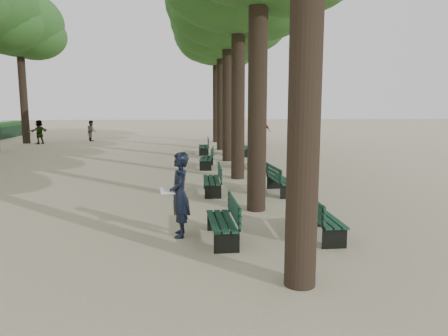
{
  "coord_description": "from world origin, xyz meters",
  "views": [
    {
      "loc": [
        -0.25,
        -8.77,
        3.05
      ],
      "look_at": [
        0.6,
        3.0,
        1.2
      ],
      "focal_mm": 35.0,
      "sensor_mm": 36.0,
      "label": 1
    }
  ],
  "objects": [
    {
      "name": "bench_right_2",
      "position": [
        2.63,
        10.56,
        0.27
      ],
      "size": [
        0.62,
        1.82,
        0.92
      ],
      "color": "black",
      "rests_on": "ground"
    },
    {
      "name": "tree_central_5",
      "position": [
        1.5,
        23.0,
        7.65
      ],
      "size": [
        6.0,
        6.0,
        9.95
      ],
      "color": "#33261C",
      "rests_on": "ground"
    },
    {
      "name": "man_with_map",
      "position": [
        -0.55,
        0.79,
        0.95
      ],
      "size": [
        0.64,
        0.78,
        1.91
      ],
      "color": "black",
      "rests_on": "ground"
    },
    {
      "name": "pedestrian_a",
      "position": [
        -7.76,
        24.38,
        0.77
      ],
      "size": [
        0.63,
        0.81,
        1.54
      ],
      "primitive_type": "imported",
      "rotation": [
        0.0,
        0.0,
        2.06
      ],
      "color": "#262628",
      "rests_on": "ground"
    },
    {
      "name": "tree_central_3",
      "position": [
        1.5,
        13.0,
        7.65
      ],
      "size": [
        6.0,
        6.0,
        9.95
      ],
      "color": "#33261C",
      "rests_on": "ground"
    },
    {
      "name": "bench_left_0",
      "position": [
        0.37,
        0.38,
        0.27
      ],
      "size": [
        0.66,
        1.83,
        0.92
      ],
      "color": "black",
      "rests_on": "ground"
    },
    {
      "name": "tree_central_4",
      "position": [
        1.5,
        18.0,
        7.65
      ],
      "size": [
        6.0,
        6.0,
        9.95
      ],
      "color": "#33261C",
      "rests_on": "ground"
    },
    {
      "name": "bench_right_3",
      "position": [
        2.63,
        15.04,
        0.27
      ],
      "size": [
        0.74,
        1.85,
        0.92
      ],
      "color": "black",
      "rests_on": "ground"
    },
    {
      "name": "ground",
      "position": [
        0.0,
        0.0,
        0.0
      ],
      "size": [
        120.0,
        120.0,
        0.0
      ],
      "primitive_type": "plane",
      "color": "tan",
      "rests_on": "ground"
    },
    {
      "name": "bench_right_1",
      "position": [
        2.63,
        5.11,
        0.27
      ],
      "size": [
        0.74,
        1.85,
        0.92
      ],
      "color": "black",
      "rests_on": "ground"
    },
    {
      "name": "pedestrian_c",
      "position": [
        4.41,
        20.22,
        0.95
      ],
      "size": [
        1.12,
        0.41,
        1.9
      ],
      "primitive_type": "imported",
      "rotation": [
        0.0,
        0.0,
        0.02
      ],
      "color": "#262628",
      "rests_on": "ground"
    },
    {
      "name": "pedestrian_e",
      "position": [
        -10.91,
        22.48,
        0.84
      ],
      "size": [
        1.08,
        1.51,
        1.68
      ],
      "primitive_type": "imported",
      "rotation": [
        0.0,
        0.0,
        4.18
      ],
      "color": "#262628",
      "rests_on": "ground"
    },
    {
      "name": "bench_right_0",
      "position": [
        2.63,
        0.49,
        0.27
      ],
      "size": [
        0.62,
        1.81,
        0.92
      ],
      "color": "black",
      "rests_on": "ground"
    },
    {
      "name": "bench_left_2",
      "position": [
        0.37,
        10.72,
        0.27
      ],
      "size": [
        0.73,
        1.84,
        0.92
      ],
      "color": "black",
      "rests_on": "ground"
    },
    {
      "name": "bench_left_1",
      "position": [
        0.37,
        5.27,
        0.27
      ],
      "size": [
        0.58,
        1.8,
        0.92
      ],
      "color": "black",
      "rests_on": "ground"
    },
    {
      "name": "tree_far_5",
      "position": [
        -12.0,
        23.0,
        8.14
      ],
      "size": [
        6.0,
        6.0,
        10.45
      ],
      "color": "#33261C",
      "rests_on": "ground"
    },
    {
      "name": "bench_left_3",
      "position": [
        0.37,
        15.77,
        0.27
      ],
      "size": [
        0.6,
        1.81,
        0.92
      ],
      "color": "black",
      "rests_on": "ground"
    }
  ]
}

